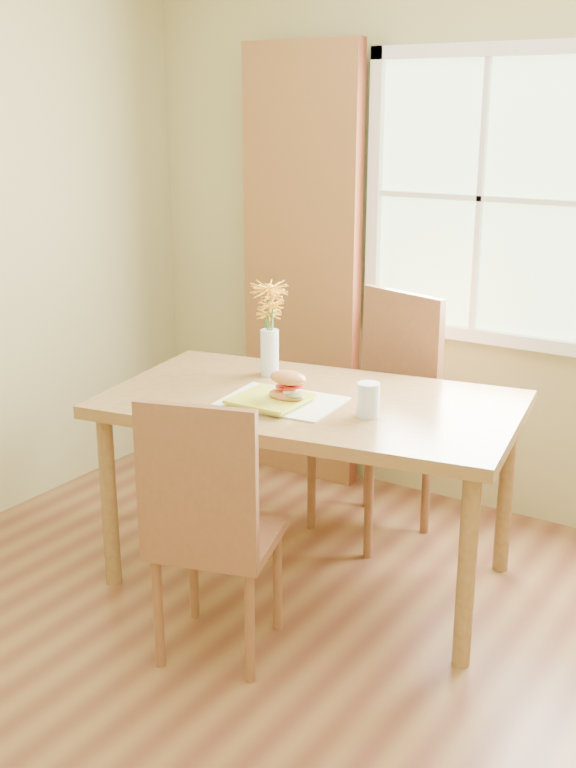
% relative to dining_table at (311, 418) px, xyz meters
% --- Properties ---
extents(room, '(4.24, 3.84, 2.74)m').
position_rel_dining_table_xyz_m(room, '(0.51, -0.84, 0.64)').
color(room, brown).
rests_on(room, ground).
extents(window, '(1.62, 0.06, 1.32)m').
position_rel_dining_table_xyz_m(window, '(0.51, 1.03, 0.79)').
color(window, '#B9E2AA').
rests_on(window, room).
extents(curtain_left, '(0.65, 0.08, 2.20)m').
position_rel_dining_table_xyz_m(curtain_left, '(-0.64, 0.94, 0.39)').
color(curtain_left, maroon).
rests_on(curtain_left, room).
extents(dining_table, '(1.75, 1.17, 0.79)m').
position_rel_dining_table_xyz_m(dining_table, '(0.00, 0.00, 0.00)').
color(dining_table, olive).
rests_on(dining_table, room).
extents(chair_near, '(0.52, 0.52, 0.99)m').
position_rel_dining_table_xyz_m(chair_near, '(0.03, -0.70, -0.16)').
color(chair_near, brown).
rests_on(chair_near, room).
extents(chair_far, '(0.57, 0.57, 1.11)m').
position_rel_dining_table_xyz_m(chair_far, '(0.03, 0.60, -0.10)').
color(chair_far, brown).
rests_on(chair_far, room).
extents(placemat, '(0.48, 0.37, 0.01)m').
position_rel_dining_table_xyz_m(placemat, '(-0.07, -0.10, 0.08)').
color(placemat, beige).
rests_on(placemat, dining_table).
extents(plate, '(0.27, 0.27, 0.01)m').
position_rel_dining_table_xyz_m(plate, '(-0.09, -0.15, 0.09)').
color(plate, gold).
rests_on(plate, placemat).
extents(croissant_sandwich, '(0.16, 0.11, 0.12)m').
position_rel_dining_table_xyz_m(croissant_sandwich, '(-0.03, -0.12, 0.16)').
color(croissant_sandwich, '#C77C44').
rests_on(croissant_sandwich, plate).
extents(water_glass, '(0.09, 0.09, 0.13)m').
position_rel_dining_table_xyz_m(water_glass, '(0.29, -0.07, 0.14)').
color(water_glass, silver).
rests_on(water_glass, dining_table).
extents(flower_vase, '(0.16, 0.16, 0.41)m').
position_rel_dining_table_xyz_m(flower_vase, '(-0.32, 0.19, 0.34)').
color(flower_vase, silver).
rests_on(flower_vase, dining_table).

